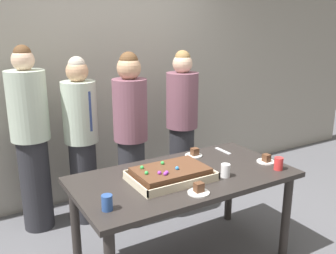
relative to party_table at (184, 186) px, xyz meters
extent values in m
cube|color=#9E998E|center=(0.00, 1.60, 0.83)|extent=(8.00, 0.12, 3.00)
cube|color=#2D2826|center=(0.00, 0.00, 0.07)|extent=(1.68, 0.88, 0.04)
cylinder|color=#2D2826|center=(0.76, -0.36, -0.31)|extent=(0.07, 0.07, 0.73)
cylinder|color=#2D2826|center=(-0.76, 0.36, -0.31)|extent=(0.07, 0.07, 0.73)
cylinder|color=#2D2826|center=(0.76, 0.36, -0.31)|extent=(0.07, 0.07, 0.73)
cube|color=beige|center=(-0.14, -0.03, 0.10)|extent=(0.60, 0.41, 0.01)
cube|color=beige|center=(-0.14, -0.22, 0.13)|extent=(0.60, 0.01, 0.05)
cube|color=beige|center=(-0.14, 0.17, 0.13)|extent=(0.60, 0.01, 0.05)
cube|color=beige|center=(-0.43, -0.03, 0.13)|extent=(0.01, 0.41, 0.05)
cube|color=beige|center=(0.16, -0.03, 0.13)|extent=(0.01, 0.41, 0.05)
cube|color=brown|center=(-0.14, -0.03, 0.15)|extent=(0.53, 0.34, 0.08)
sphere|color=green|center=(-0.34, -0.04, 0.20)|extent=(0.03, 0.03, 0.03)
sphere|color=green|center=(-0.15, 0.07, 0.20)|extent=(0.03, 0.03, 0.03)
sphere|color=#2D84E0|center=(-0.11, -0.07, 0.20)|extent=(0.03, 0.03, 0.03)
sphere|color=purple|center=(-0.26, -0.08, 0.20)|extent=(0.03, 0.03, 0.03)
sphere|color=purple|center=(-0.24, -0.12, 0.20)|extent=(0.03, 0.03, 0.03)
sphere|color=purple|center=(-0.21, -0.10, 0.20)|extent=(0.03, 0.03, 0.03)
sphere|color=green|center=(-0.32, 0.07, 0.20)|extent=(0.03, 0.03, 0.03)
cylinder|color=white|center=(0.73, -0.12, 0.10)|extent=(0.15, 0.15, 0.01)
cube|color=brown|center=(0.73, -0.13, 0.14)|extent=(0.05, 0.06, 0.06)
cylinder|color=white|center=(-0.09, -0.32, 0.10)|extent=(0.15, 0.15, 0.01)
cube|color=brown|center=(-0.09, -0.31, 0.14)|extent=(0.06, 0.05, 0.06)
cylinder|color=white|center=(0.30, 0.31, 0.10)|extent=(0.15, 0.15, 0.01)
cube|color=brown|center=(0.30, 0.30, 0.14)|extent=(0.06, 0.05, 0.06)
cylinder|color=red|center=(0.70, -0.29, 0.14)|extent=(0.07, 0.07, 0.10)
cylinder|color=#2D5199|center=(-0.71, -0.22, 0.14)|extent=(0.07, 0.07, 0.10)
cylinder|color=white|center=(0.25, -0.19, 0.14)|extent=(0.07, 0.07, 0.10)
cube|color=silver|center=(0.60, 0.27, 0.10)|extent=(0.03, 0.20, 0.01)
cylinder|color=#28282D|center=(-0.45, 1.07, -0.27)|extent=(0.25, 0.25, 0.81)
cylinder|color=#B7C6B2|center=(-0.45, 1.07, 0.42)|extent=(0.32, 0.32, 0.57)
cube|color=navy|center=(-0.41, 0.93, 0.45)|extent=(0.04, 0.02, 0.36)
sphere|color=tan|center=(-0.45, 1.07, 0.80)|extent=(0.20, 0.20, 0.20)
sphere|color=#B2A899|center=(-0.45, 1.07, 0.85)|extent=(0.16, 0.16, 0.16)
cylinder|color=#28282D|center=(-0.08, 0.78, -0.25)|extent=(0.25, 0.25, 0.85)
cylinder|color=#7A4C5B|center=(-0.08, 0.78, 0.46)|extent=(0.31, 0.31, 0.56)
sphere|color=tan|center=(-0.08, 0.78, 0.83)|extent=(0.21, 0.21, 0.21)
sphere|color=brown|center=(-0.08, 0.78, 0.89)|extent=(0.17, 0.17, 0.17)
cylinder|color=#28282D|center=(0.61, 0.98, -0.26)|extent=(0.26, 0.26, 0.82)
cylinder|color=#7A4C5B|center=(0.61, 0.98, 0.44)|extent=(0.33, 0.33, 0.57)
sphere|color=beige|center=(0.61, 0.98, 0.82)|extent=(0.20, 0.20, 0.20)
sphere|color=olive|center=(0.61, 0.98, 0.87)|extent=(0.16, 0.16, 0.16)
cylinder|color=#28282D|center=(-0.88, 1.17, -0.23)|extent=(0.27, 0.27, 0.88)
cylinder|color=#B7C6B2|center=(-0.88, 1.17, 0.51)|extent=(0.34, 0.34, 0.62)
sphere|color=beige|center=(-0.88, 1.17, 0.91)|extent=(0.19, 0.19, 0.19)
sphere|color=brown|center=(-0.88, 1.17, 0.96)|extent=(0.15, 0.15, 0.15)
camera|label=1|loc=(-1.44, -2.20, 1.21)|focal=39.64mm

